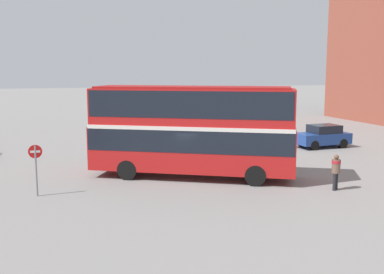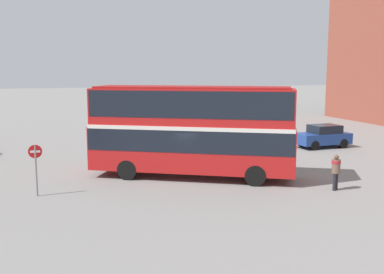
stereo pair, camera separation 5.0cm
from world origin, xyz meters
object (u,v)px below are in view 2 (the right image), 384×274
Objects in this scene: parked_car_kerb_near at (323,136)px; parked_car_side_street at (151,136)px; no_entry_sign at (36,162)px; pedestrian_foreground at (336,168)px; double_decker_bus at (192,126)px.

parked_car_kerb_near is 12.48m from parked_car_side_street.
no_entry_sign is (-7.49, -11.32, 0.76)m from parked_car_side_street.
parked_car_side_street is (-5.88, 14.27, -0.24)m from pedestrian_foreground.
double_decker_bus is at bearing -76.20° from parked_car_side_street.
parked_car_kerb_near is 1.72× the size of no_entry_sign.
no_entry_sign is (-19.35, -7.41, 0.73)m from parked_car_kerb_near.
pedestrian_foreground is 11.96m from parked_car_kerb_near.
parked_car_side_street is 13.60m from no_entry_sign.
double_decker_bus is at bearing 24.17° from parked_car_kerb_near.
no_entry_sign is at bearing 17.90° from parked_car_kerb_near.
no_entry_sign reaches higher than parked_car_side_street.
parked_car_side_street is at bearing 118.60° from double_decker_bus.
double_decker_bus is 13.29m from parked_car_kerb_near.
no_entry_sign is at bearing 40.97° from pedestrian_foreground.
no_entry_sign reaches higher than parked_car_kerb_near.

